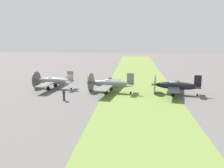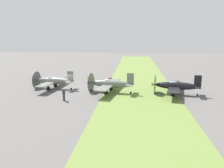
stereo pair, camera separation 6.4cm
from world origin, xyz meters
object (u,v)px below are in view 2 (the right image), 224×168
object	(u,v)px
airplane_wingman	(110,84)
airplane_trail	(176,86)
supply_crate	(90,78)
airplane_lead	(53,81)
ground_crew_chief	(64,94)
fuel_drum	(110,80)
runway_marker_cone	(114,80)

from	to	relation	value
airplane_wingman	airplane_trail	xyz separation A→B (m)	(-0.33, -9.78, -0.04)
supply_crate	airplane_wingman	bearing A→B (deg)	-153.32
airplane_lead	ground_crew_chief	distance (m)	7.84
airplane_lead	ground_crew_chief	world-z (taller)	airplane_lead
fuel_drum	airplane_wingman	bearing A→B (deg)	-174.12
ground_crew_chief	airplane_lead	bearing A→B (deg)	32.24
airplane_lead	airplane_trail	xyz separation A→B (m)	(-2.03, -19.35, 0.02)
airplane_trail	supply_crate	size ratio (longest dim) A/B	10.00
airplane_lead	runway_marker_cone	xyz separation A→B (m)	(7.76, -9.31, -1.10)
airplane_lead	airplane_trail	distance (m)	19.45
airplane_lead	airplane_trail	bearing A→B (deg)	-89.81
airplane_lead	fuel_drum	world-z (taller)	airplane_lead
ground_crew_chief	supply_crate	xyz separation A→B (m)	(15.19, -0.72, -0.59)
airplane_trail	airplane_wingman	bearing A→B (deg)	99.31
airplane_trail	ground_crew_chief	xyz separation A→B (m)	(-4.81, 15.55, -0.42)
airplane_trail	airplane_lead	bearing A→B (deg)	95.27
supply_crate	fuel_drum	bearing A→B (deg)	-118.31
supply_crate	runway_marker_cone	size ratio (longest dim) A/B	2.05
airplane_lead	supply_crate	xyz separation A→B (m)	(8.35, -4.52, -1.00)
airplane_wingman	supply_crate	size ratio (longest dim) A/B	10.29
ground_crew_chief	supply_crate	distance (m)	15.22
airplane_wingman	airplane_trail	bearing A→B (deg)	-82.28
airplane_lead	runway_marker_cone	world-z (taller)	airplane_lead
fuel_drum	supply_crate	bearing A→B (deg)	61.69
airplane_trail	supply_crate	bearing A→B (deg)	66.26
airplane_lead	ground_crew_chief	bearing A→B (deg)	-144.76
ground_crew_chief	fuel_drum	world-z (taller)	ground_crew_chief
fuel_drum	supply_crate	world-z (taller)	fuel_drum
fuel_drum	runway_marker_cone	xyz separation A→B (m)	(1.70, -0.53, -0.23)
fuel_drum	airplane_trail	bearing A→B (deg)	-127.44
ground_crew_chief	runway_marker_cone	world-z (taller)	ground_crew_chief
airplane_lead	airplane_wingman	xyz separation A→B (m)	(-1.70, -9.57, 0.05)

